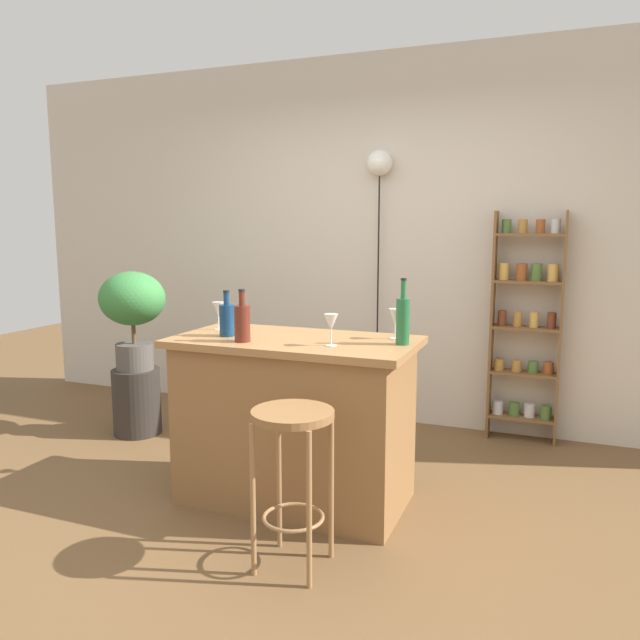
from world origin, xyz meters
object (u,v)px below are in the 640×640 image
at_px(bar_stool, 293,450).
at_px(spice_shelf, 526,326).
at_px(bottle_wine_red, 227,319).
at_px(bottle_sauce_amber, 242,322).
at_px(wine_glass_center, 331,323).
at_px(wine_glass_right, 395,317).
at_px(plant_stool, 137,401).
at_px(wine_glass_left, 218,310).
at_px(potted_plant, 132,307).
at_px(bottle_olive_oil, 403,320).
at_px(pendant_globe_light, 380,168).

relative_size(bar_stool, spice_shelf, 0.45).
bearing_deg(bottle_wine_red, bottle_sauce_amber, -35.93).
distance_m(bar_stool, wine_glass_center, 0.71).
relative_size(wine_glass_center, wine_glass_right, 1.00).
distance_m(plant_stool, wine_glass_right, 2.24).
xyz_separation_m(spice_shelf, wine_glass_center, (-0.85, -1.63, 0.21)).
xyz_separation_m(spice_shelf, wine_glass_left, (-1.64, -1.41, 0.21)).
relative_size(potted_plant, bottle_olive_oil, 2.10).
xyz_separation_m(bar_stool, wine_glass_right, (0.24, 0.82, 0.49)).
distance_m(bar_stool, bottle_sauce_amber, 0.82).
height_order(spice_shelf, potted_plant, spice_shelf).
bearing_deg(bottle_sauce_amber, pendant_globe_light, 82.34).
height_order(potted_plant, bottle_wine_red, potted_plant).
xyz_separation_m(bottle_olive_oil, wine_glass_right, (-0.08, 0.14, -0.01)).
relative_size(bottle_wine_red, wine_glass_right, 1.55).
relative_size(bottle_wine_red, bottle_sauce_amber, 0.92).
height_order(bottle_sauce_amber, wine_glass_right, bottle_sauce_amber).
relative_size(bottle_sauce_amber, pendant_globe_light, 0.13).
bearing_deg(bottle_sauce_amber, spice_shelf, 51.89).
bearing_deg(wine_glass_right, wine_glass_left, -174.95).
height_order(spice_shelf, wine_glass_right, spice_shelf).
bearing_deg(potted_plant, bottle_sauce_amber, -30.59).
xyz_separation_m(wine_glass_right, pendant_globe_light, (-0.49, 1.35, 0.91)).
xyz_separation_m(spice_shelf, bottle_wine_red, (-1.48, -1.57, 0.19)).
distance_m(potted_plant, wine_glass_center, 1.94).
distance_m(bottle_wine_red, wine_glass_left, 0.23).
xyz_separation_m(plant_stool, wine_glass_left, (1.01, -0.50, 0.80)).
xyz_separation_m(potted_plant, bottle_wine_red, (1.17, -0.67, 0.07)).
relative_size(plant_stool, wine_glass_left, 2.96).
height_order(bar_stool, wine_glass_right, wine_glass_right).
height_order(plant_stool, potted_plant, potted_plant).
bearing_deg(spice_shelf, bottle_wine_red, -133.33).
xyz_separation_m(plant_stool, bottle_sauce_amber, (1.33, -0.78, 0.78)).
relative_size(potted_plant, bottle_wine_red, 2.82).
bearing_deg(wine_glass_left, bottle_olive_oil, -2.46).
height_order(bar_stool, potted_plant, potted_plant).
bearing_deg(wine_glass_center, bottle_wine_red, 175.37).
distance_m(bottle_olive_oil, wine_glass_right, 0.16).
relative_size(bar_stool, wine_glass_right, 4.45).
bearing_deg(wine_glass_left, spice_shelf, 40.71).
xyz_separation_m(wine_glass_left, wine_glass_center, (0.79, -0.22, 0.00)).
height_order(bottle_wine_red, bottle_olive_oil, bottle_olive_oil).
distance_m(bottle_olive_oil, wine_glass_left, 1.12).
bearing_deg(bar_stool, spice_shelf, 68.62).
bearing_deg(bottle_sauce_amber, wine_glass_right, 27.19).
height_order(bottle_olive_oil, wine_glass_center, bottle_olive_oil).
bearing_deg(potted_plant, wine_glass_left, -26.36).
bearing_deg(bar_stool, pendant_globe_light, 96.69).
xyz_separation_m(bottle_sauce_amber, wine_glass_left, (-0.31, 0.28, 0.01)).
relative_size(potted_plant, bottle_sauce_amber, 2.58).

